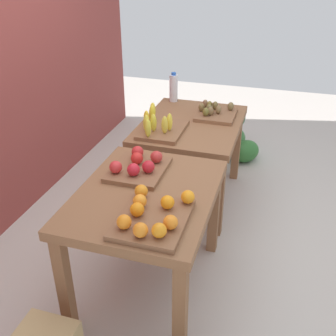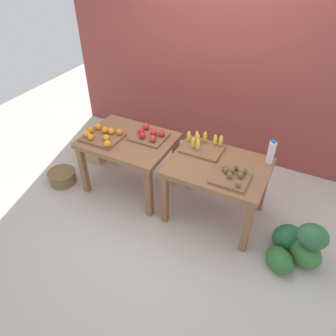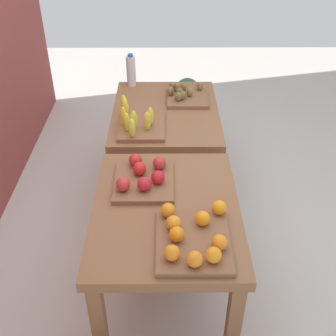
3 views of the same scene
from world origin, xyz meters
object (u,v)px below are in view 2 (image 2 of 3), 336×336
orange_bin (102,136)px  wicker_basket (62,177)px  water_bottle (271,152)px  cardboard_produce_box (94,149)px  banana_crate (202,146)px  watermelon_pile (296,246)px  kiwi_bin (232,176)px  display_table_left (129,146)px  apple_bin (149,135)px  display_table_right (218,173)px

orange_bin → wicker_basket: size_ratio=1.26×
water_bottle → cardboard_produce_box: bearing=179.6°
banana_crate → wicker_basket: size_ratio=1.22×
wicker_basket → water_bottle: bearing=14.6°
watermelon_pile → cardboard_produce_box: bearing=169.8°
banana_crate → cardboard_produce_box: bearing=176.2°
kiwi_bin → wicker_basket: (-2.17, -0.19, -0.67)m
display_table_left → wicker_basket: (-0.85, -0.35, -0.53)m
display_table_left → banana_crate: bearing=12.5°
water_bottle → wicker_basket: size_ratio=0.75×
cardboard_produce_box → orange_bin: bearing=-37.8°
apple_bin → cardboard_produce_box: size_ratio=1.00×
kiwi_bin → cardboard_produce_box: kiwi_bin is taller
water_bottle → cardboard_produce_box: size_ratio=0.68×
cardboard_produce_box → banana_crate: bearing=-3.8°
display_table_left → water_bottle: bearing=10.3°
display_table_left → display_table_right: 1.12m
banana_crate → wicker_basket: banana_crate is taller
orange_bin → wicker_basket: (-0.58, -0.22, -0.68)m
watermelon_pile → water_bottle: bearing=134.3°
orange_bin → wicker_basket: bearing=-159.5°
watermelon_pile → orange_bin: bearing=177.8°
apple_bin → banana_crate: banana_crate is taller
kiwi_bin → water_bottle: water_bottle is taller
display_table_left → watermelon_pile: display_table_left is taller
orange_bin → apple_bin: (0.48, 0.26, -0.00)m
banana_crate → cardboard_produce_box: 1.80m
orange_bin → water_bottle: water_bottle is taller
display_table_left → display_table_right: same height
display_table_right → wicker_basket: (-1.97, -0.35, -0.53)m
apple_bin → watermelon_pile: size_ratio=0.57×
orange_bin → wicker_basket: orange_bin is taller
kiwi_bin → watermelon_pile: kiwi_bin is taller
kiwi_bin → apple_bin: bearing=165.4°
display_table_left → orange_bin: orange_bin is taller
display_table_right → banana_crate: 0.36m
apple_bin → wicker_basket: bearing=-155.9°
orange_bin → water_bottle: 1.90m
display_table_right → apple_bin: 0.93m
orange_bin → banana_crate: size_ratio=1.03×
kiwi_bin → water_bottle: size_ratio=1.33×
display_table_left → cardboard_produce_box: (-0.83, 0.30, -0.48)m
apple_bin → wicker_basket: 1.35m
display_table_left → cardboard_produce_box: display_table_left is taller
display_table_right → wicker_basket: bearing=-170.0°
display_table_right → banana_crate: banana_crate is taller
banana_crate → display_table_right: bearing=-35.3°
orange_bin → watermelon_pile: (2.34, -0.09, -0.58)m
banana_crate → display_table_left: bearing=-167.5°
display_table_left → watermelon_pile: (2.07, -0.22, -0.43)m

